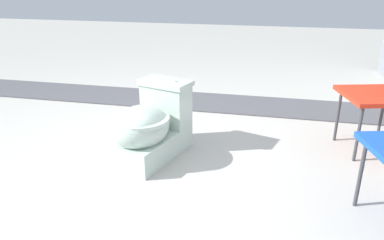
# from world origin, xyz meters

# --- Properties ---
(ground_plane) EXTENTS (14.00, 14.00, 0.00)m
(ground_plane) POSITION_xyz_m (0.00, 0.00, 0.00)
(ground_plane) COLOR #A8A59E
(gravel_strip) EXTENTS (0.56, 8.00, 0.01)m
(gravel_strip) POSITION_xyz_m (-1.28, 0.50, 0.01)
(gravel_strip) COLOR #4C4C51
(gravel_strip) RESTS_ON ground
(toilet) EXTENTS (0.71, 0.54, 0.52)m
(toilet) POSITION_xyz_m (-0.06, 0.18, 0.22)
(toilet) COLOR #B2C6B7
(toilet) RESTS_ON ground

